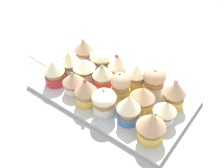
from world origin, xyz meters
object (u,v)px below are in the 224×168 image
cupcake_5 (84,50)px  cupcake_13 (129,108)px  cupcake_12 (151,126)px  cupcake_16 (74,82)px  baking_tray (112,94)px  cupcake_9 (103,75)px  cupcake_1 (154,81)px  napkin (55,51)px  cupcake_4 (101,59)px  cupcake_14 (104,102)px  cupcake_15 (86,91)px  cupcake_3 (119,66)px  cupcake_17 (54,72)px  cupcake_8 (120,86)px  cupcake_7 (143,96)px  cupcake_10 (83,69)px  cupcake_11 (69,62)px  cupcake_0 (175,93)px  cupcake_2 (136,75)px  cupcake_6 (165,111)px

cupcake_5 → cupcake_13: cupcake_13 is taller
cupcake_12 → cupcake_16: size_ratio=1.20×
baking_tray → cupcake_9: (3.78, -0.69, 4.48)cm
cupcake_1 → napkin: 38.08cm
cupcake_4 → cupcake_16: 12.61cm
cupcake_14 → cupcake_15: cupcake_15 is taller
cupcake_3 → cupcake_15: size_ratio=0.99×
cupcake_16 → cupcake_17: size_ratio=0.88×
cupcake_4 → cupcake_8: cupcake_8 is taller
cupcake_9 → cupcake_12: cupcake_12 is taller
cupcake_3 → cupcake_14: 14.74cm
cupcake_7 → cupcake_10: 19.48cm
cupcake_3 → cupcake_7: (-12.18, 6.47, -0.18)cm
cupcake_3 → cupcake_5: size_ratio=0.99×
cupcake_9 → cupcake_13: (-13.02, 6.45, 0.34)cm
cupcake_9 → cupcake_11: bearing=7.0°
cupcake_3 → cupcake_16: (6.10, 12.66, -0.45)cm
cupcake_0 → cupcake_13: 13.05cm
cupcake_2 → cupcake_11: 19.94cm
cupcake_2 → cupcake_16: 17.38cm
napkin → cupcake_7: bearing=172.1°
napkin → cupcake_1: bearing=-178.2°
baking_tray → cupcake_3: 8.54cm
cupcake_3 → cupcake_9: 6.29cm
cupcake_8 → cupcake_17: cupcake_8 is taller
cupcake_8 → cupcake_1: bearing=-130.5°
cupcake_1 → cupcake_6: size_ratio=1.18×
cupcake_6 → cupcake_7: same height
cupcake_9 → cupcake_17: bearing=31.1°
cupcake_6 → cupcake_9: size_ratio=0.88×
cupcake_3 → cupcake_17: (12.85, 13.25, 0.05)cm
cupcake_6 → cupcake_7: bearing=-8.8°
cupcake_2 → cupcake_16: cupcake_2 is taller
cupcake_9 → napkin: cupcake_9 is taller
cupcake_1 → cupcake_12: cupcake_1 is taller
cupcake_8 → cupcake_17: bearing=18.6°
cupcake_7 → cupcake_14: same height
cupcake_1 → cupcake_13: (-0.31, 12.70, 0.26)cm
cupcake_0 → cupcake_14: 18.04cm
cupcake_2 → cupcake_12: 18.53cm
cupcake_1 → cupcake_17: bearing=28.6°
baking_tray → cupcake_13: cupcake_13 is taller
cupcake_6 → cupcake_14: size_ratio=1.01×
cupcake_5 → cupcake_15: 18.86cm
cupcake_14 → cupcake_17: (18.15, -0.51, 0.39)cm
cupcake_12 → cupcake_10: bearing=-14.3°
cupcake_14 → cupcake_7: bearing=-133.4°
cupcake_11 → cupcake_7: bearing=-177.5°
cupcake_10 → cupcake_7: bearing=-177.8°
napkin → cupcake_5: bearing=-174.6°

